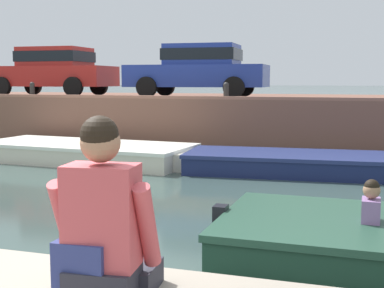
% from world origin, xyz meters
% --- Properties ---
extents(ground_plane, '(400.00, 400.00, 0.00)m').
position_xyz_m(ground_plane, '(0.00, 5.28, 0.00)').
color(ground_plane, '#384C47').
extents(far_quay_wall, '(60.00, 6.00, 1.54)m').
position_xyz_m(far_quay_wall, '(0.00, 13.55, 0.77)').
color(far_quay_wall, brown).
rests_on(far_quay_wall, ground).
extents(far_wall_coping, '(60.00, 0.24, 0.08)m').
position_xyz_m(far_wall_coping, '(0.00, 10.67, 1.58)').
color(far_wall_coping, '#925F4C').
rests_on(far_wall_coping, far_quay_wall).
extents(boat_moored_west_cream, '(6.54, 2.55, 0.48)m').
position_xyz_m(boat_moored_west_cream, '(-4.17, 8.84, 0.24)').
color(boat_moored_west_cream, silver).
rests_on(boat_moored_west_cream, ground).
extents(boat_moored_central_navy, '(6.61, 2.22, 0.45)m').
position_xyz_m(boat_moored_central_navy, '(0.86, 8.82, 0.22)').
color(boat_moored_central_navy, navy).
rests_on(boat_moored_central_navy, ground).
extents(car_leftmost_red, '(4.09, 2.09, 1.54)m').
position_xyz_m(car_leftmost_red, '(-7.47, 12.31, 2.39)').
color(car_leftmost_red, '#B2231E').
rests_on(car_leftmost_red, far_quay_wall).
extents(car_left_inner_blue, '(4.19, 2.07, 1.54)m').
position_xyz_m(car_left_inner_blue, '(-2.51, 12.31, 2.39)').
color(car_left_inner_blue, '#233893').
rests_on(car_left_inner_blue, far_quay_wall).
extents(mooring_bollard_west, '(0.15, 0.15, 0.45)m').
position_xyz_m(mooring_bollard_west, '(-7.24, 10.80, 1.78)').
color(mooring_bollard_west, '#2D2B28').
rests_on(mooring_bollard_west, far_quay_wall).
extents(mooring_bollard_mid, '(0.15, 0.15, 0.45)m').
position_xyz_m(mooring_bollard_mid, '(-1.30, 10.80, 1.78)').
color(mooring_bollard_mid, '#2D2B28').
rests_on(mooring_bollard_mid, far_quay_wall).
extents(person_seated_right, '(0.56, 0.56, 0.97)m').
position_xyz_m(person_seated_right, '(0.94, -0.55, 1.28)').
color(person_seated_right, '#282833').
rests_on(person_seated_right, near_quay).
extents(backpack_on_ledge, '(0.28, 0.24, 0.41)m').
position_xyz_m(backpack_on_ledge, '(0.87, -0.62, 1.07)').
color(backpack_on_ledge, navy).
rests_on(backpack_on_ledge, near_quay).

